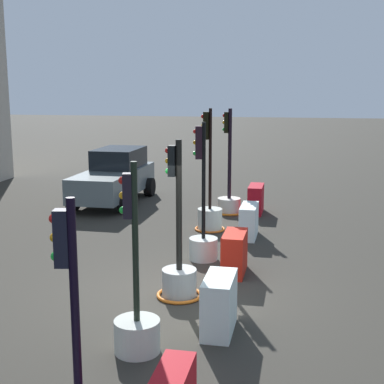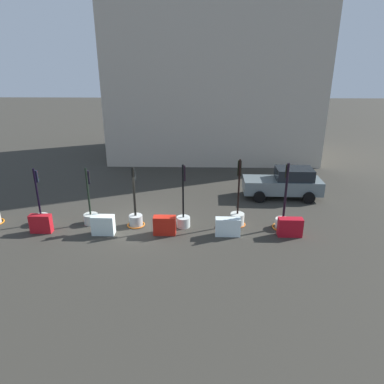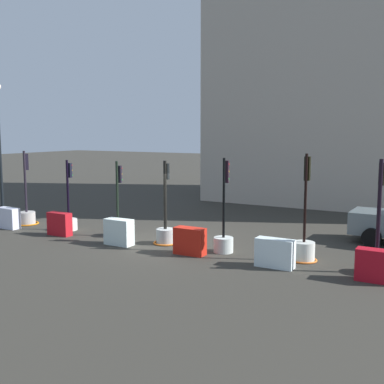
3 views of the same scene
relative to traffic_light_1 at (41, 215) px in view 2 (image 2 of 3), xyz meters
name	(u,v)px [view 2 (image 2 of 3)]	position (x,y,z in m)	size (l,w,h in m)	color
ground_plane	(138,224)	(4.73, 0.10, -0.48)	(120.00, 120.00, 0.00)	#32302A
traffic_light_1	(41,215)	(0.00, 0.00, 0.00)	(0.67, 0.67, 2.84)	silver
traffic_light_2	(91,214)	(2.43, 0.09, 0.02)	(0.69, 0.69, 2.86)	beige
traffic_light_3	(136,216)	(4.67, -0.07, 0.00)	(0.86, 0.86, 2.96)	#AAAEAB
traffic_light_4	(183,216)	(6.99, -0.12, 0.07)	(0.65, 0.65, 3.12)	silver
traffic_light_5	(237,215)	(9.60, 0.14, 0.03)	(0.83, 0.83, 3.31)	silver
traffic_light_6	(283,219)	(11.75, -0.12, -0.03)	(0.98, 0.98, 3.22)	silver
construction_barrier_1	(41,224)	(0.39, -0.91, -0.04)	(0.99, 0.38, 0.88)	red
construction_barrier_2	(103,225)	(3.34, -1.01, -0.02)	(1.03, 0.47, 0.92)	silver
construction_barrier_3	(165,225)	(6.16, -0.93, -0.04)	(1.02, 0.46, 0.88)	red
construction_barrier_4	(228,227)	(9.06, -0.98, -0.06)	(1.14, 0.42, 0.85)	white
construction_barrier_5	(290,227)	(11.90, -0.94, -0.05)	(1.10, 0.44, 0.87)	#B10F1D
car_grey_saloon	(285,183)	(12.67, 3.89, 0.39)	(4.48, 2.06, 1.78)	slate
building_main_facade	(214,56)	(8.70, 14.11, 7.31)	(16.61, 8.92, 15.54)	#B4A898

